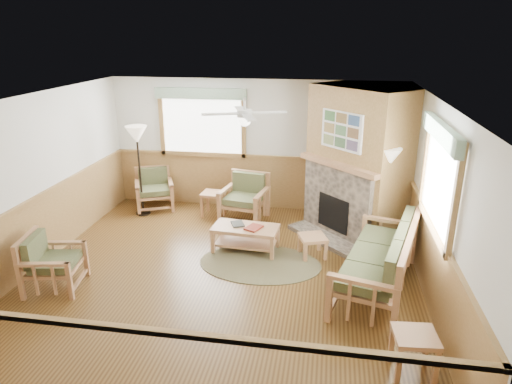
% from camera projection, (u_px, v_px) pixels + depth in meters
% --- Properties ---
extents(floor, '(6.00, 6.00, 0.01)m').
position_uv_depth(floor, '(223.00, 275.00, 7.11)').
color(floor, '#553817').
rests_on(floor, ground).
extents(ceiling, '(6.00, 6.00, 0.01)m').
position_uv_depth(ceiling, '(219.00, 100.00, 6.21)').
color(ceiling, white).
rests_on(ceiling, floor).
extents(wall_back, '(6.00, 0.02, 2.70)m').
position_uv_depth(wall_back, '(255.00, 145.00, 9.45)').
color(wall_back, silver).
rests_on(wall_back, floor).
extents(wall_front, '(6.00, 0.02, 2.70)m').
position_uv_depth(wall_front, '(139.00, 311.00, 3.87)').
color(wall_front, silver).
rests_on(wall_front, floor).
extents(wall_left, '(0.02, 6.00, 2.70)m').
position_uv_depth(wall_left, '(34.00, 183.00, 7.12)').
color(wall_left, silver).
rests_on(wall_left, floor).
extents(wall_right, '(0.02, 6.00, 2.70)m').
position_uv_depth(wall_right, '(436.00, 205.00, 6.20)').
color(wall_right, silver).
rests_on(wall_right, floor).
extents(wainscot, '(6.00, 6.00, 1.10)m').
position_uv_depth(wainscot, '(223.00, 243.00, 6.93)').
color(wainscot, olive).
rests_on(wainscot, floor).
extents(fireplace, '(3.11, 3.11, 2.70)m').
position_uv_depth(fireplace, '(358.00, 162.00, 8.25)').
color(fireplace, olive).
rests_on(fireplace, floor).
extents(window_back, '(1.90, 0.16, 1.50)m').
position_uv_depth(window_back, '(201.00, 87.00, 9.19)').
color(window_back, white).
rests_on(window_back, wall_back).
extents(window_right, '(0.16, 1.90, 1.50)m').
position_uv_depth(window_right, '(449.00, 122.00, 5.63)').
color(window_right, white).
rests_on(window_right, wall_right).
extents(ceiling_fan, '(1.59, 1.59, 0.36)m').
position_uv_depth(ceiling_fan, '(244.00, 101.00, 6.46)').
color(ceiling_fan, white).
rests_on(ceiling_fan, ceiling).
extents(sofa, '(2.36, 1.45, 1.01)m').
position_uv_depth(sofa, '(378.00, 258.00, 6.55)').
color(sofa, '#AC7950').
rests_on(sofa, floor).
extents(armchair_back_left, '(0.99, 0.99, 0.84)m').
position_uv_depth(armchair_back_left, '(154.00, 189.00, 9.66)').
color(armchair_back_left, '#AC7950').
rests_on(armchair_back_left, floor).
extents(armchair_back_right, '(0.96, 0.96, 0.92)m').
position_uv_depth(armchair_back_right, '(244.00, 198.00, 9.03)').
color(armchair_back_right, '#AC7950').
rests_on(armchair_back_right, floor).
extents(armchair_left, '(0.87, 0.87, 0.84)m').
position_uv_depth(armchair_left, '(53.00, 262.00, 6.64)').
color(armchair_left, '#AC7950').
rests_on(armchair_left, floor).
extents(coffee_table, '(1.15, 0.64, 0.44)m').
position_uv_depth(coffee_table, '(246.00, 239.00, 7.83)').
color(coffee_table, '#AC7950').
rests_on(coffee_table, floor).
extents(end_table_chairs, '(0.47, 0.46, 0.50)m').
position_uv_depth(end_table_chairs, '(213.00, 204.00, 9.34)').
color(end_table_chairs, '#AC7950').
rests_on(end_table_chairs, floor).
extents(end_table_sofa, '(0.50, 0.48, 0.51)m').
position_uv_depth(end_table_sofa, '(413.00, 354.00, 4.98)').
color(end_table_sofa, '#AC7950').
rests_on(end_table_sofa, floor).
extents(footstool, '(0.54, 0.54, 0.37)m').
position_uv_depth(footstool, '(312.00, 246.00, 7.65)').
color(footstool, '#AC7950').
rests_on(footstool, floor).
extents(braided_rug, '(2.35, 2.35, 0.01)m').
position_uv_depth(braided_rug, '(260.00, 263.00, 7.45)').
color(braided_rug, brown).
rests_on(braided_rug, floor).
extents(floor_lamp_left, '(0.52, 0.52, 1.85)m').
position_uv_depth(floor_lamp_left, '(140.00, 171.00, 9.18)').
color(floor_lamp_left, black).
rests_on(floor_lamp_left, floor).
extents(floor_lamp_right, '(0.53, 0.53, 1.82)m').
position_uv_depth(floor_lamp_right, '(384.00, 201.00, 7.63)').
color(floor_lamp_right, black).
rests_on(floor_lamp_right, floor).
extents(book_red, '(0.32, 0.36, 0.03)m').
position_uv_depth(book_red, '(254.00, 227.00, 7.68)').
color(book_red, maroon).
rests_on(book_red, coffee_table).
extents(book_dark, '(0.29, 0.33, 0.03)m').
position_uv_depth(book_dark, '(238.00, 223.00, 7.84)').
color(book_dark, '#262720').
rests_on(book_dark, coffee_table).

